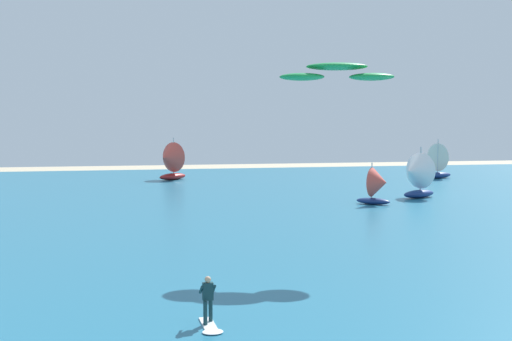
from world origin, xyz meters
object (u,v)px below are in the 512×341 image
sailboat_mid_left (442,160)px  sailboat_heeled_over (415,175)px  sailboat_anchored_offshore (378,186)px  sailboat_mid_right (169,161)px  kitesurfer (209,309)px  kite (337,73)px

sailboat_mid_left → sailboat_heeled_over: (-15.00, -21.37, -0.15)m
sailboat_anchored_offshore → sailboat_mid_right: size_ratio=0.67×
kitesurfer → sailboat_heeled_over: 42.59m
kitesurfer → sailboat_anchored_offshore: bearing=56.8°
sailboat_mid_left → sailboat_mid_right: 36.04m
sailboat_mid_right → kitesurfer: bearing=-94.5°
kite → sailboat_heeled_over: bearing=54.6°
sailboat_mid_left → sailboat_heeled_over: sailboat_mid_left is taller
kitesurfer → sailboat_mid_right: (4.72, 60.56, 1.89)m
kite → sailboat_mid_right: (-3.62, 50.43, -7.05)m
kitesurfer → sailboat_anchored_offshore: sailboat_anchored_offshore is taller
sailboat_heeled_over → kite: bearing=-125.4°
kite → sailboat_mid_right: kite is taller
kitesurfer → sailboat_heeled_over: sailboat_heeled_over is taller
kite → sailboat_mid_left: 56.03m
sailboat_mid_left → sailboat_mid_right: size_ratio=0.96×
kitesurfer → sailboat_anchored_offshore: size_ratio=0.53×
sailboat_mid_left → sailboat_mid_right: bearing=172.0°
kitesurfer → sailboat_mid_right: 60.77m
kitesurfer → sailboat_mid_left: 68.69m
sailboat_mid_right → sailboat_mid_left: bearing=-8.0°
sailboat_anchored_offshore → kite: bearing=-119.7°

